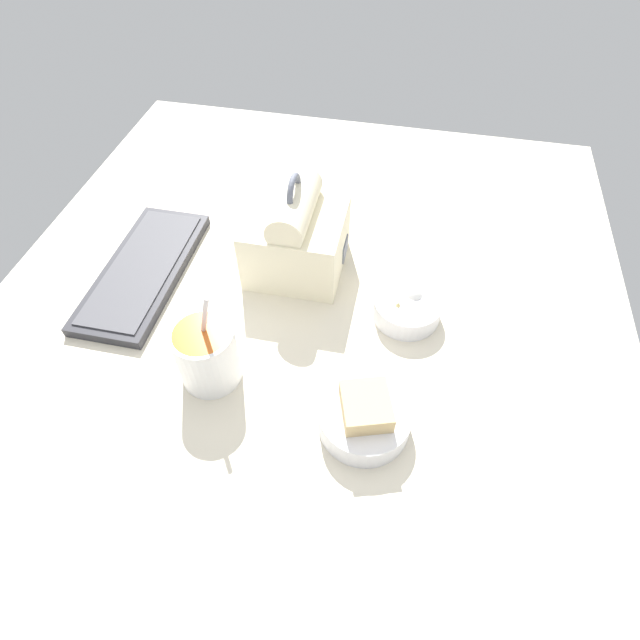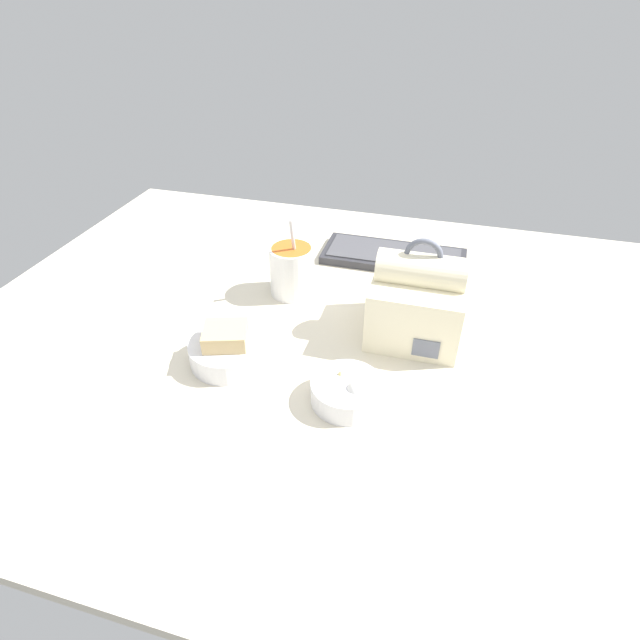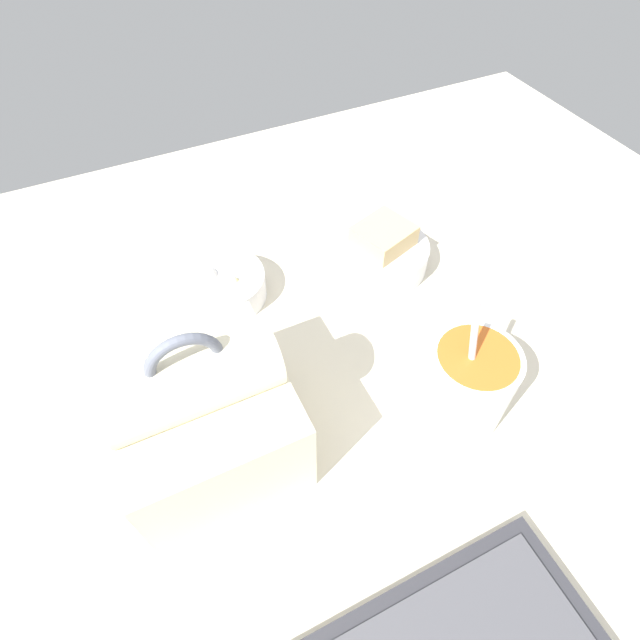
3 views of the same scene
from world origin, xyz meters
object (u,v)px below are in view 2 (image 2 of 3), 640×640
object	(u,v)px
lunch_bag	(417,301)
bento_bowl_sandwich	(227,349)
keyboard	(394,256)
bento_bowl_snacks	(347,391)
soup_cup	(292,270)

from	to	relation	value
lunch_bag	bento_bowl_sandwich	bearing A→B (deg)	-150.59
keyboard	bento_bowl_sandwich	xyz separation A→B (cm)	(-22.16, -43.73, 1.59)
lunch_bag	bento_bowl_sandwich	world-z (taller)	lunch_bag
keyboard	bento_bowl_snacks	xyz separation A→B (cm)	(-0.23, -47.60, 1.04)
keyboard	lunch_bag	size ratio (longest dim) A/B	1.67
soup_cup	bento_bowl_snacks	size ratio (longest dim) A/B	1.54
keyboard	soup_cup	bearing A→B (deg)	-133.05
keyboard	bento_bowl_snacks	bearing A→B (deg)	-90.27
keyboard	soup_cup	world-z (taller)	soup_cup
keyboard	bento_bowl_sandwich	size ratio (longest dim) A/B	2.49
lunch_bag	soup_cup	world-z (taller)	lunch_bag
keyboard	bento_bowl_sandwich	world-z (taller)	bento_bowl_sandwich
lunch_bag	soup_cup	size ratio (longest dim) A/B	1.12
soup_cup	lunch_bag	bearing A→B (deg)	-15.48
bento_bowl_sandwich	keyboard	bearing A→B (deg)	63.12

